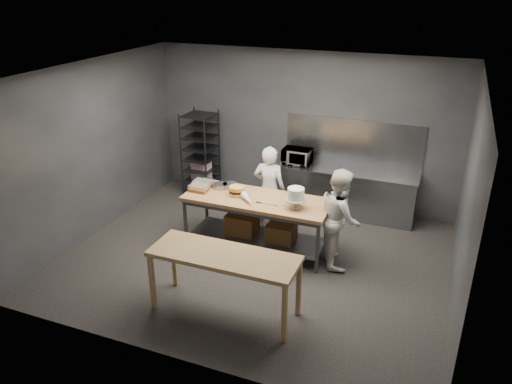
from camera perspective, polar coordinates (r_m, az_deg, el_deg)
ground at (r=8.22m, az=-0.10°, el=-7.59°), size 6.00×6.00×0.00m
back_wall at (r=9.80m, az=5.35°, el=7.15°), size 6.00×0.04×3.00m
work_table at (r=8.27m, az=0.19°, el=-2.89°), size 2.40×0.90×0.92m
near_counter at (r=6.64m, az=-3.68°, el=-7.74°), size 2.00×0.70×0.90m
back_counter at (r=9.64m, az=10.26°, el=-0.05°), size 2.60×0.60×0.90m
splashback_panel at (r=9.61m, az=11.02°, el=5.54°), size 2.60×0.02×0.90m
speed_rack at (r=10.38m, az=-6.36°, el=4.33°), size 0.62×0.66×1.75m
chef_behind at (r=8.78m, az=1.52°, el=0.33°), size 0.59×0.40×1.58m
chef_right at (r=7.87m, az=9.57°, el=-2.88°), size 0.84×0.94×1.59m
microwave at (r=9.64m, az=4.70°, el=4.09°), size 0.54×0.37×0.30m
frosted_cake_stand at (r=7.71m, az=4.57°, el=-0.39°), size 0.34×0.34×0.34m
layer_cake at (r=8.19m, az=-2.22°, el=0.12°), size 0.25×0.25×0.16m
cake_pans at (r=8.57m, az=-4.25°, el=0.87°), size 0.70×0.33×0.07m
piping_bag at (r=7.93m, az=-0.97°, el=-0.82°), size 0.34×0.36×0.12m
offset_spatula at (r=7.92m, az=0.88°, el=-1.31°), size 0.36×0.02×0.02m
pastry_clamshells at (r=8.50m, az=-6.33°, el=0.72°), size 0.34×0.42×0.11m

